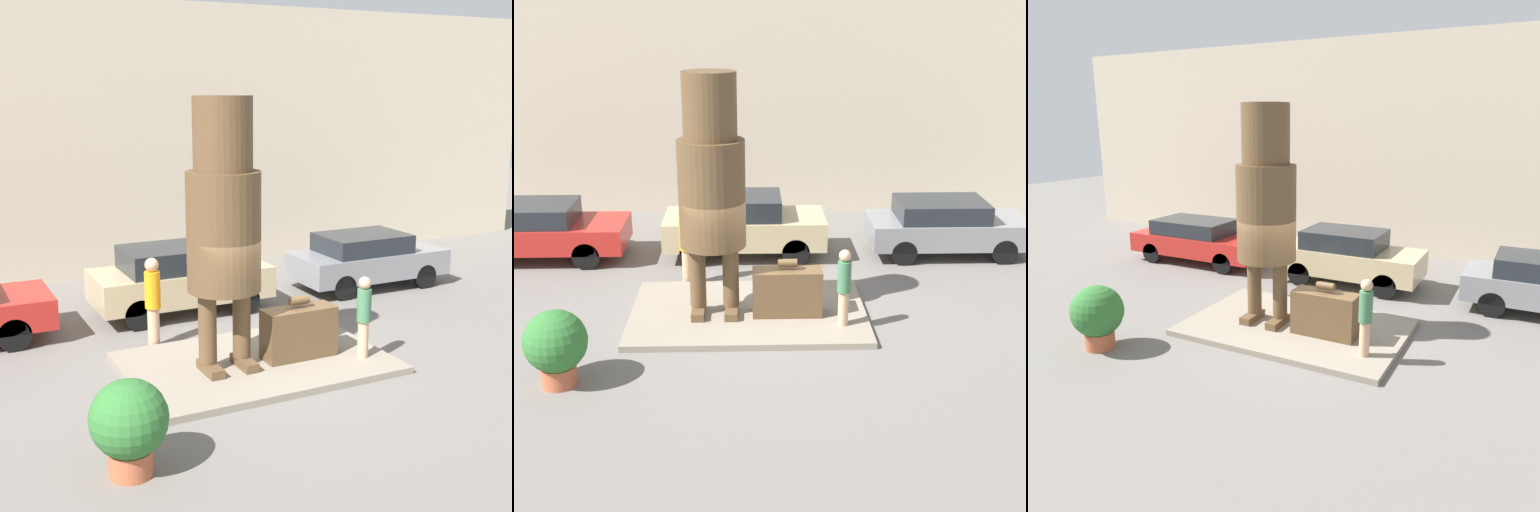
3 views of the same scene
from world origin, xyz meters
The scene contains 10 objects.
ground_plane centered at (0.00, 0.00, 0.00)m, with size 60.00×60.00×0.00m, color slate.
pedestal centered at (0.00, 0.00, 0.06)m, with size 4.83×3.22×0.13m.
building_backdrop centered at (0.00, 8.03, 3.69)m, with size 28.00×0.60×7.38m.
statue_figure centered at (-0.68, -0.12, 2.95)m, with size 1.30×1.30×4.82m.
giant_suitcase centered at (0.79, -0.21, 0.61)m, with size 1.40×0.54×1.19m.
tourist centered at (1.86, -0.77, 0.98)m, with size 0.27×0.27×1.57m.
parked_car_tan centered at (-0.13, 3.73, 0.84)m, with size 4.03×1.78×1.58m.
parked_car_grey centered at (5.03, 3.67, 0.76)m, with size 4.01×1.75×1.42m.
planter_pot centered at (-3.21, -2.72, 0.75)m, with size 1.07×1.07×1.35m.
worker_hivis centered at (-1.39, 1.80, 1.01)m, with size 0.31×0.31×1.84m.
Camera 1 is at (-5.54, -11.21, 5.04)m, focal length 50.00 mm.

